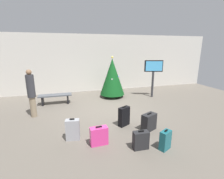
# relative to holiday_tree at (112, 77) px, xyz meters

# --- Properties ---
(ground_plane) EXTENTS (16.00, 16.00, 0.00)m
(ground_plane) POSITION_rel_holiday_tree_xyz_m (-0.75, -1.86, -1.14)
(ground_plane) COLOR #665E54
(back_wall) EXTENTS (16.00, 0.20, 3.46)m
(back_wall) POSITION_rel_holiday_tree_xyz_m (-0.75, 1.68, 0.59)
(back_wall) COLOR beige
(back_wall) RESTS_ON ground_plane
(holiday_tree) EXTENTS (1.34, 1.34, 2.24)m
(holiday_tree) POSITION_rel_holiday_tree_xyz_m (0.00, 0.00, 0.00)
(holiday_tree) COLOR #4C3319
(holiday_tree) RESTS_ON ground_plane
(flight_info_kiosk) EXTENTS (0.97, 0.34, 2.02)m
(flight_info_kiosk) POSITION_rel_holiday_tree_xyz_m (2.14, -0.61, 0.30)
(flight_info_kiosk) COLOR #333338
(flight_info_kiosk) RESTS_ON ground_plane
(waiting_bench) EXTENTS (1.54, 0.44, 0.48)m
(waiting_bench) POSITION_rel_holiday_tree_xyz_m (-2.99, -0.42, -0.78)
(waiting_bench) COLOR #4C5159
(waiting_bench) RESTS_ON ground_plane
(traveller_0) EXTENTS (0.41, 0.41, 1.89)m
(traveller_0) POSITION_rel_holiday_tree_xyz_m (-3.75, -1.76, -0.13)
(traveller_0) COLOR gray
(traveller_0) RESTS_ON ground_plane
(suitcase_0) EXTENTS (0.51, 0.26, 0.56)m
(suitcase_0) POSITION_rel_holiday_tree_xyz_m (-1.64, -4.36, -0.88)
(suitcase_0) COLOR #E5388C
(suitcase_0) RESTS_ON ground_plane
(suitcase_1) EXTENTS (0.43, 0.27, 0.67)m
(suitcase_1) POSITION_rel_holiday_tree_xyz_m (-2.34, -3.90, -0.82)
(suitcase_1) COLOR #9EA0A5
(suitcase_1) RESTS_ON ground_plane
(suitcase_2) EXTENTS (0.57, 0.46, 0.60)m
(suitcase_2) POSITION_rel_holiday_tree_xyz_m (0.12, -3.99, -0.86)
(suitcase_2) COLOR #232326
(suitcase_2) RESTS_ON ground_plane
(suitcase_3) EXTENTS (0.43, 0.22, 0.54)m
(suitcase_3) POSITION_rel_holiday_tree_xyz_m (-0.59, -4.87, -0.89)
(suitcase_3) COLOR #232326
(suitcase_3) RESTS_ON ground_plane
(suitcase_4) EXTENTS (0.38, 0.30, 0.57)m
(suitcase_4) POSITION_rel_holiday_tree_xyz_m (0.02, -5.07, -0.87)
(suitcase_4) COLOR #19606B
(suitcase_4) RESTS_ON ground_plane
(suitcase_5) EXTENTS (0.46, 0.36, 0.72)m
(suitcase_5) POSITION_rel_holiday_tree_xyz_m (-0.56, -3.46, -0.80)
(suitcase_5) COLOR black
(suitcase_5) RESTS_ON ground_plane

